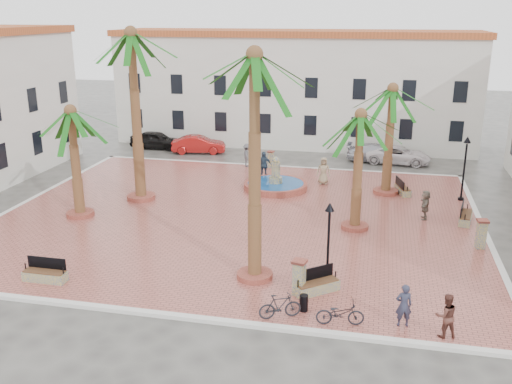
# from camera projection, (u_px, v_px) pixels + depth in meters

# --- Properties ---
(ground) EXTENTS (120.00, 120.00, 0.00)m
(ground) POSITION_uv_depth(u_px,v_px,m) (238.00, 218.00, 31.67)
(ground) COLOR #56544F
(ground) RESTS_ON ground
(plaza) EXTENTS (26.00, 22.00, 0.15)m
(plaza) POSITION_uv_depth(u_px,v_px,m) (238.00, 217.00, 31.64)
(plaza) COLOR #AB574B
(plaza) RESTS_ON ground
(kerb_n) EXTENTS (26.30, 0.30, 0.16)m
(kerb_n) POSITION_uv_depth(u_px,v_px,m) (275.00, 167.00, 41.88)
(kerb_n) COLOR silver
(kerb_n) RESTS_ON ground
(kerb_s) EXTENTS (26.30, 0.30, 0.16)m
(kerb_s) POSITION_uv_depth(u_px,v_px,m) (167.00, 315.00, 21.40)
(kerb_s) COLOR silver
(kerb_s) RESTS_ON ground
(kerb_e) EXTENTS (0.30, 22.30, 0.16)m
(kerb_e) POSITION_uv_depth(u_px,v_px,m) (486.00, 236.00, 28.99)
(kerb_e) COLOR silver
(kerb_e) RESTS_ON ground
(kerb_w) EXTENTS (0.30, 22.30, 0.16)m
(kerb_w) POSITION_uv_depth(u_px,v_px,m) (29.00, 201.00, 34.29)
(kerb_w) COLOR silver
(kerb_w) RESTS_ON ground
(building_north) EXTENTS (30.40, 7.40, 9.50)m
(building_north) POSITION_uv_depth(u_px,v_px,m) (294.00, 87.00, 48.84)
(building_north) COLOR silver
(building_north) RESTS_ON ground
(fountain) EXTENTS (4.05, 4.05, 2.09)m
(fountain) POSITION_uv_depth(u_px,v_px,m) (276.00, 184.00, 36.38)
(fountain) COLOR #A6493B
(fountain) RESTS_ON plaza
(palm_nw) EXTENTS (5.49, 5.49, 10.09)m
(palm_nw) POSITION_uv_depth(u_px,v_px,m) (132.00, 51.00, 31.83)
(palm_nw) COLOR #A6493B
(palm_nw) RESTS_ON plaza
(palm_sw) EXTENTS (4.89, 4.89, 6.19)m
(palm_sw) POSITION_uv_depth(u_px,v_px,m) (72.00, 125.00, 30.14)
(palm_sw) COLOR #A6493B
(palm_sw) RESTS_ON plaza
(palm_s) EXTENTS (4.97, 4.97, 9.62)m
(palm_s) POSITION_uv_depth(u_px,v_px,m) (255.00, 79.00, 21.76)
(palm_s) COLOR #A6493B
(palm_s) RESTS_ON plaza
(palm_e) EXTENTS (4.64, 4.64, 6.31)m
(palm_e) POSITION_uv_depth(u_px,v_px,m) (360.00, 129.00, 28.23)
(palm_e) COLOR #A6493B
(palm_e) RESTS_ON plaza
(palm_ne) EXTENTS (4.99, 4.99, 6.84)m
(palm_ne) POSITION_uv_depth(u_px,v_px,m) (392.00, 102.00, 33.83)
(palm_ne) COLOR #A6493B
(palm_ne) RESTS_ON plaza
(bench_s) EXTENTS (1.86, 0.58, 0.98)m
(bench_s) POSITION_uv_depth(u_px,v_px,m) (45.00, 275.00, 23.91)
(bench_s) COLOR gray
(bench_s) RESTS_ON plaza
(bench_se) EXTENTS (1.83, 1.67, 1.00)m
(bench_se) POSITION_uv_depth(u_px,v_px,m) (317.00, 286.00, 22.93)
(bench_se) COLOR gray
(bench_se) RESTS_ON plaza
(bench_e) EXTENTS (0.94, 1.98, 1.01)m
(bench_e) POSITION_uv_depth(u_px,v_px,m) (465.00, 217.00, 30.59)
(bench_e) COLOR gray
(bench_e) RESTS_ON plaza
(bench_ne) EXTENTS (1.01, 1.86, 0.94)m
(bench_ne) POSITION_uv_depth(u_px,v_px,m) (402.00, 189.00, 35.42)
(bench_ne) COLOR gray
(bench_ne) RESTS_ON plaza
(lamppost_s) EXTENTS (0.39, 0.39, 3.57)m
(lamppost_s) POSITION_uv_depth(u_px,v_px,m) (329.00, 229.00, 23.01)
(lamppost_s) COLOR black
(lamppost_s) RESTS_ON plaza
(lamppost_e) EXTENTS (0.42, 0.42, 3.90)m
(lamppost_e) POSITION_uv_depth(u_px,v_px,m) (466.00, 157.00, 33.47)
(lamppost_e) COLOR black
(lamppost_e) RESTS_ON plaza
(bollard_se) EXTENTS (0.64, 0.64, 1.49)m
(bollard_se) POSITION_uv_depth(u_px,v_px,m) (299.00, 277.00, 22.60)
(bollard_se) COLOR gray
(bollard_se) RESTS_ON plaza
(bollard_n) EXTENTS (0.51, 0.51, 1.24)m
(bollard_n) POSITION_uv_depth(u_px,v_px,m) (271.00, 159.00, 41.15)
(bollard_n) COLOR gray
(bollard_n) RESTS_ON plaza
(bollard_e) EXTENTS (0.57, 0.57, 1.44)m
(bollard_e) POSITION_uv_depth(u_px,v_px,m) (481.00, 234.00, 27.07)
(bollard_e) COLOR gray
(bollard_e) RESTS_ON plaza
(litter_bin) EXTENTS (0.33, 0.33, 0.65)m
(litter_bin) POSITION_uv_depth(u_px,v_px,m) (304.00, 303.00, 21.50)
(litter_bin) COLOR black
(litter_bin) RESTS_ON plaza
(cyclist_a) EXTENTS (0.66, 0.50, 1.63)m
(cyclist_a) POSITION_uv_depth(u_px,v_px,m) (404.00, 305.00, 20.32)
(cyclist_a) COLOR #2A2C41
(cyclist_a) RESTS_ON plaza
(bicycle_a) EXTENTS (1.82, 0.89, 0.91)m
(bicycle_a) POSITION_uv_depth(u_px,v_px,m) (340.00, 313.00, 20.50)
(bicycle_a) COLOR black
(bicycle_a) RESTS_ON plaza
(cyclist_b) EXTENTS (0.94, 0.83, 1.62)m
(cyclist_b) POSITION_uv_depth(u_px,v_px,m) (446.00, 316.00, 19.65)
(cyclist_b) COLOR #572D24
(cyclist_b) RESTS_ON plaza
(bicycle_b) EXTENTS (1.65, 1.09, 0.97)m
(bicycle_b) POSITION_uv_depth(u_px,v_px,m) (280.00, 306.00, 20.94)
(bicycle_b) COLOR black
(bicycle_b) RESTS_ON plaza
(pedestrian_fountain_a) EXTENTS (0.94, 0.68, 1.79)m
(pedestrian_fountain_a) POSITION_uv_depth(u_px,v_px,m) (323.00, 171.00, 37.19)
(pedestrian_fountain_a) COLOR #9A8664
(pedestrian_fountain_a) RESTS_ON plaza
(pedestrian_fountain_b) EXTENTS (1.19, 0.68, 1.91)m
(pedestrian_fountain_b) POSITION_uv_depth(u_px,v_px,m) (263.00, 165.00, 38.27)
(pedestrian_fountain_b) COLOR #2D3E50
(pedestrian_fountain_b) RESTS_ON plaza
(pedestrian_north) EXTENTS (0.95, 1.23, 1.68)m
(pedestrian_north) POSITION_uv_depth(u_px,v_px,m) (247.00, 155.00, 41.45)
(pedestrian_north) COLOR #4F4F53
(pedestrian_north) RESTS_ON plaza
(pedestrian_east) EXTENTS (0.55, 1.52, 1.62)m
(pedestrian_east) POSITION_uv_depth(u_px,v_px,m) (425.00, 205.00, 30.92)
(pedestrian_east) COLOR #695D50
(pedestrian_east) RESTS_ON plaza
(car_black) EXTENTS (4.33, 1.81, 1.47)m
(car_black) POSITION_uv_depth(u_px,v_px,m) (156.00, 140.00, 47.58)
(car_black) COLOR black
(car_black) RESTS_ON ground
(car_red) EXTENTS (4.50, 2.32, 1.41)m
(car_red) POSITION_uv_depth(u_px,v_px,m) (199.00, 145.00, 46.04)
(car_red) COLOR maroon
(car_red) RESTS_ON ground
(car_silver) EXTENTS (4.72, 2.10, 1.34)m
(car_silver) POSITION_uv_depth(u_px,v_px,m) (378.00, 153.00, 43.35)
(car_silver) COLOR #B4B5BE
(car_silver) RESTS_ON ground
(car_white) EXTENTS (4.94, 2.57, 1.33)m
(car_white) POSITION_uv_depth(u_px,v_px,m) (398.00, 155.00, 42.88)
(car_white) COLOR white
(car_white) RESTS_ON ground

